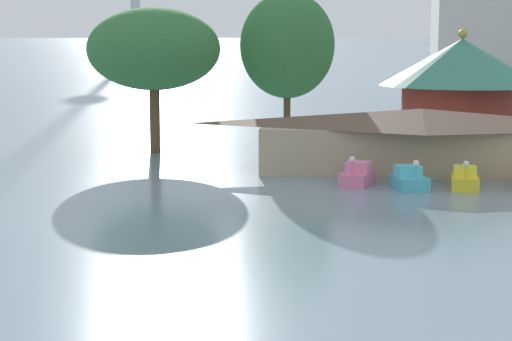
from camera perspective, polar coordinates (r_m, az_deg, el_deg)
pedal_boat_pink at (r=51.77m, az=6.28°, el=-0.33°), size 2.09×2.69×1.78m
pedal_boat_cyan at (r=51.01m, az=9.47°, el=-0.56°), size 2.20×2.77×1.73m
pedal_boat_yellow at (r=51.64m, az=12.80°, el=-0.56°), size 1.60×2.62×1.70m
boathouse at (r=57.14m, az=10.19°, el=1.94°), size 20.84×7.07×3.89m
green_roof_pavilion at (r=69.76m, az=12.59°, el=5.23°), size 12.06×12.06×8.69m
shoreline_tree_tall_left at (r=65.20m, az=-6.35°, el=7.48°), size 9.32×9.32×10.21m
shoreline_tree_mid at (r=67.19m, az=1.95°, el=7.76°), size 6.86×6.86×11.39m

